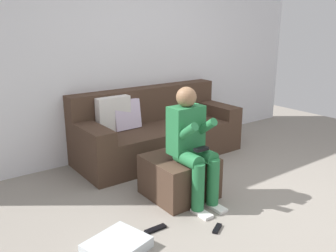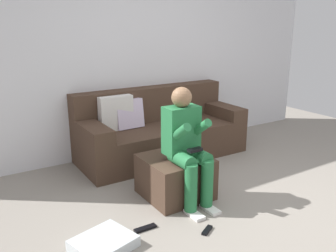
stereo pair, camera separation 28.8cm
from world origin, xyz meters
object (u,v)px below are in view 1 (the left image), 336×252
Objects in this scene: ottoman at (179,176)px; remote_by_storage_bin at (155,229)px; remote_near_ottoman at (217,228)px; couch_sectional at (155,131)px; storage_bin at (117,246)px; person_seated at (192,143)px.

ottoman is 3.10× the size of remote_by_storage_bin.
ottoman is at bearing 49.22° from remote_near_ottoman.
couch_sectional is 1.83m from remote_by_storage_bin.
remote_by_storage_bin is (0.41, 0.06, -0.03)m from storage_bin.
storage_bin is (-0.97, -0.46, -0.16)m from ottoman.
person_seated is (-0.44, -1.27, 0.28)m from couch_sectional.
couch_sectional is 10.88× the size of remote_by_storage_bin.
ottoman is 0.55× the size of person_seated.
remote_by_storage_bin is (-0.57, -0.40, -0.20)m from ottoman.
ottoman is 0.44m from person_seated.
remote_near_ottoman is at bearing -100.74° from ottoman.
person_seated reaches higher than storage_bin.
couch_sectional is at bearing 56.26° from remote_by_storage_bin.
ottoman is at bearing -112.54° from couch_sectional.
storage_bin is at bearing -132.53° from couch_sectional.
person_seated reaches higher than remote_by_storage_bin.
storage_bin is 0.87m from remote_near_ottoman.
person_seated is (0.02, -0.18, 0.41)m from ottoman.
person_seated reaches higher than couch_sectional.
couch_sectional is at bearing 41.87° from remote_near_ottoman.
ottoman is 0.75m from remote_near_ottoman.
remote_by_storage_bin is at bearing 114.51° from remote_near_ottoman.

